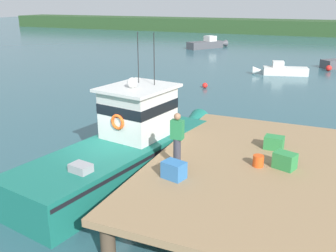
# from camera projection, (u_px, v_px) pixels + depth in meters

# --- Properties ---
(ground_plane) EXTENTS (200.00, 200.00, 0.00)m
(ground_plane) POSITION_uv_depth(u_px,v_px,m) (117.00, 174.00, 13.48)
(ground_plane) COLOR #2D5660
(dock) EXTENTS (6.00, 9.00, 1.20)m
(dock) POSITION_uv_depth(u_px,v_px,m) (255.00, 169.00, 11.34)
(dock) COLOR #4C3D2D
(dock) RESTS_ON ground
(main_fishing_boat) EXTENTS (3.91, 9.97, 4.80)m
(main_fishing_boat) POSITION_uv_depth(u_px,v_px,m) (128.00, 145.00, 13.34)
(main_fishing_boat) COLOR #196B5B
(main_fishing_boat) RESTS_ON ground
(crate_stack_near_edge) EXTENTS (0.69, 0.58, 0.48)m
(crate_stack_near_edge) POSITION_uv_depth(u_px,v_px,m) (174.00, 170.00, 10.40)
(crate_stack_near_edge) COLOR #3370B2
(crate_stack_near_edge) RESTS_ON dock
(crate_single_by_cleat) EXTENTS (0.71, 0.62, 0.48)m
(crate_single_by_cleat) POSITION_uv_depth(u_px,v_px,m) (285.00, 161.00, 11.01)
(crate_single_by_cleat) COLOR #2D8442
(crate_single_by_cleat) RESTS_ON dock
(crate_stack_mid_dock) EXTENTS (0.62, 0.47, 0.43)m
(crate_stack_mid_dock) POSITION_uv_depth(u_px,v_px,m) (274.00, 143.00, 12.45)
(crate_stack_mid_dock) COLOR #2D8442
(crate_stack_mid_dock) RESTS_ON dock
(bait_bucket) EXTENTS (0.32, 0.32, 0.34)m
(bait_bucket) POSITION_uv_depth(u_px,v_px,m) (258.00, 161.00, 11.16)
(bait_bucket) COLOR #E04C19
(bait_bucket) RESTS_ON dock
(deckhand_by_the_boat) EXTENTS (0.36, 0.22, 1.63)m
(deckhand_by_the_boat) POSITION_uv_depth(u_px,v_px,m) (177.00, 139.00, 10.95)
(deckhand_by_the_boat) COLOR #383842
(deckhand_by_the_boat) RESTS_ON dock
(moored_boat_outer_mooring) EXTENTS (4.18, 5.62, 1.51)m
(moored_boat_outer_mooring) POSITION_uv_depth(u_px,v_px,m) (208.00, 44.00, 48.07)
(moored_boat_outer_mooring) COLOR #4C4C51
(moored_boat_outer_mooring) RESTS_ON ground
(moored_boat_far_left) EXTENTS (4.45, 1.91, 1.11)m
(moored_boat_far_left) POSITION_uv_depth(u_px,v_px,m) (281.00, 70.00, 31.03)
(moored_boat_far_left) COLOR silver
(moored_boat_far_left) RESTS_ON ground
(mooring_buoy_outer) EXTENTS (0.49, 0.49, 0.49)m
(mooring_buoy_outer) POSITION_uv_depth(u_px,v_px,m) (329.00, 68.00, 32.76)
(mooring_buoy_outer) COLOR red
(mooring_buoy_outer) RESTS_ON ground
(mooring_buoy_inshore) EXTENTS (0.37, 0.37, 0.37)m
(mooring_buoy_inshore) POSITION_uv_depth(u_px,v_px,m) (205.00, 85.00, 26.47)
(mooring_buoy_inshore) COLOR red
(mooring_buoy_inshore) RESTS_ON ground
(far_shoreline) EXTENTS (120.00, 8.00, 2.40)m
(far_shoreline) POSITION_uv_depth(u_px,v_px,m) (297.00, 27.00, 67.09)
(far_shoreline) COLOR #284723
(far_shoreline) RESTS_ON ground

